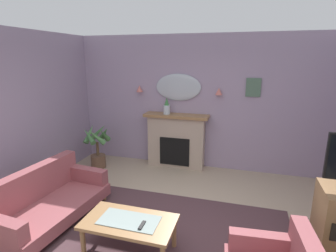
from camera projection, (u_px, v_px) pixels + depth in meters
name	position (u px, v px, depth m)	size (l,w,h in m)	color
wall_back	(202.00, 103.00, 5.61)	(6.41, 0.10, 2.78)	#9E8CA8
patterned_rug	(166.00, 242.00, 3.45)	(3.20, 2.40, 0.01)	#4C3338
fireplace	(176.00, 141.00, 5.74)	(1.36, 0.36, 1.16)	tan
mantel_vase_centre	(167.00, 107.00, 5.59)	(0.14, 0.14, 0.35)	silver
wall_mirror	(178.00, 87.00, 5.59)	(0.96, 0.06, 0.56)	#B2BCC6
wall_sconce_left	(140.00, 89.00, 5.79)	(0.14, 0.14, 0.14)	#D17066
wall_sconce_right	(219.00, 91.00, 5.33)	(0.14, 0.14, 0.14)	#D17066
framed_picture	(253.00, 88.00, 5.18)	(0.28, 0.03, 0.36)	#4C6B56
coffee_table	(129.00, 225.00, 3.19)	(1.10, 0.60, 0.45)	olive
tv_remote	(142.00, 225.00, 3.06)	(0.04, 0.16, 0.02)	black
floral_couch	(46.00, 200.00, 3.87)	(1.02, 1.78, 0.76)	#934C51
potted_plant_tall_palm	(98.00, 146.00, 5.71)	(0.62, 0.63, 0.94)	brown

